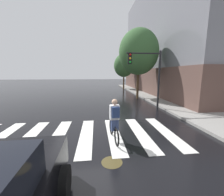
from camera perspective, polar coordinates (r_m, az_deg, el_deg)
The scene contains 9 objects.
ground_plane at distance 6.48m, azimuth -11.55°, elevation -14.45°, with size 120.00×120.00×0.00m, color black.
crosswalk_stripes at distance 6.54m, azimuth -15.63°, elevation -14.35°, with size 8.91×3.74×0.01m.
manhole_cover at distance 4.70m, azimuth -0.04°, elevation -24.33°, with size 0.64×0.64×0.01m, color #473D1E.
cyclist at distance 5.59m, azimuth 0.97°, elevation -8.96°, with size 0.38×1.71×1.69m.
traffic_light_near at distance 10.43m, azimuth 14.31°, elevation 10.75°, with size 2.47×0.28×4.20m.
fire_hydrant at distance 13.66m, azimuth 23.22°, elevation 0.16°, with size 0.33×0.22×0.78m.
street_tree_near at distance 15.22m, azimuth 10.64°, elevation 17.68°, with size 3.96×3.96×7.04m.
street_tree_mid at distance 23.85m, azimuth 4.79°, elevation 12.87°, with size 3.25×3.25×5.79m.
corner_building at distance 25.64m, azimuth 35.28°, elevation 18.31°, with size 19.69×22.28×14.45m.
Camera 1 is at (0.60, -5.89, 2.65)m, focal length 22.78 mm.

